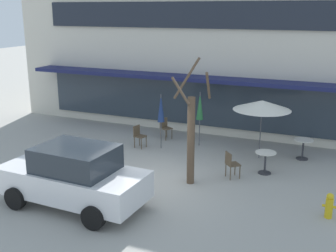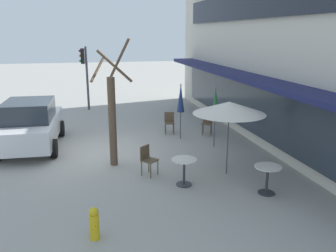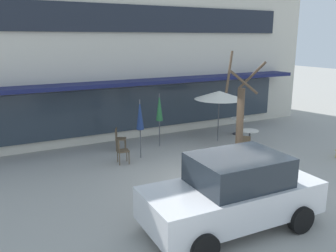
{
  "view_description": "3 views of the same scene",
  "coord_description": "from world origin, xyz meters",
  "px_view_note": "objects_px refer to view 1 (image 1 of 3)",
  "views": [
    {
      "loc": [
        5.73,
        -11.2,
        5.38
      ],
      "look_at": [
        -0.5,
        3.17,
        1.01
      ],
      "focal_mm": 45.0,
      "sensor_mm": 36.0,
      "label": 1
    },
    {
      "loc": [
        12.25,
        -0.15,
        4.1
      ],
      "look_at": [
        0.12,
        2.63,
        0.82
      ],
      "focal_mm": 38.0,
      "sensor_mm": 36.0,
      "label": 2
    },
    {
      "loc": [
        -5.99,
        -8.21,
        4.36
      ],
      "look_at": [
        -0.08,
        2.72,
        1.27
      ],
      "focal_mm": 38.0,
      "sensor_mm": 36.0,
      "label": 3
    }
  ],
  "objects_px": {
    "cafe_table_streetside": "(265,159)",
    "cafe_chair_1": "(231,163)",
    "cafe_chair_0": "(165,127)",
    "parked_sedan": "(74,176)",
    "patio_umbrella_green_folded": "(161,109)",
    "fire_hydrant": "(329,206)",
    "cafe_chair_2": "(139,135)",
    "cafe_table_near_wall": "(303,146)",
    "street_tree": "(191,134)",
    "patio_umbrella_corner_open": "(200,106)",
    "patio_umbrella_cream_folded": "(262,105)"
  },
  "relations": [
    {
      "from": "patio_umbrella_cream_folded",
      "to": "patio_umbrella_corner_open",
      "type": "relative_size",
      "value": 1.0
    },
    {
      "from": "parked_sedan",
      "to": "street_tree",
      "type": "height_order",
      "value": "street_tree"
    },
    {
      "from": "cafe_table_streetside",
      "to": "cafe_chair_0",
      "type": "distance_m",
      "value": 5.23
    },
    {
      "from": "street_tree",
      "to": "parked_sedan",
      "type": "bearing_deg",
      "value": -131.19
    },
    {
      "from": "cafe_chair_1",
      "to": "parked_sedan",
      "type": "height_order",
      "value": "parked_sedan"
    },
    {
      "from": "cafe_table_streetside",
      "to": "patio_umbrella_corner_open",
      "type": "xyz_separation_m",
      "value": [
        -3.05,
        1.99,
        1.11
      ]
    },
    {
      "from": "cafe_chair_1",
      "to": "parked_sedan",
      "type": "distance_m",
      "value": 5.11
    },
    {
      "from": "patio_umbrella_corner_open",
      "to": "cafe_chair_2",
      "type": "height_order",
      "value": "patio_umbrella_corner_open"
    },
    {
      "from": "cafe_table_near_wall",
      "to": "fire_hydrant",
      "type": "height_order",
      "value": "cafe_table_near_wall"
    },
    {
      "from": "cafe_table_near_wall",
      "to": "cafe_table_streetside",
      "type": "height_order",
      "value": "same"
    },
    {
      "from": "cafe_chair_2",
      "to": "street_tree",
      "type": "distance_m",
      "value": 4.22
    },
    {
      "from": "cafe_chair_2",
      "to": "patio_umbrella_corner_open",
      "type": "bearing_deg",
      "value": 29.15
    },
    {
      "from": "cafe_chair_2",
      "to": "parked_sedan",
      "type": "distance_m",
      "value": 5.41
    },
    {
      "from": "cafe_table_near_wall",
      "to": "cafe_table_streetside",
      "type": "distance_m",
      "value": 2.21
    },
    {
      "from": "cafe_table_near_wall",
      "to": "patio_umbrella_green_folded",
      "type": "bearing_deg",
      "value": -170.16
    },
    {
      "from": "cafe_table_near_wall",
      "to": "patio_umbrella_green_folded",
      "type": "relative_size",
      "value": 0.35
    },
    {
      "from": "cafe_table_near_wall",
      "to": "parked_sedan",
      "type": "relative_size",
      "value": 0.18
    },
    {
      "from": "patio_umbrella_cream_folded",
      "to": "cafe_chair_0",
      "type": "bearing_deg",
      "value": 168.7
    },
    {
      "from": "patio_umbrella_corner_open",
      "to": "parked_sedan",
      "type": "height_order",
      "value": "patio_umbrella_corner_open"
    },
    {
      "from": "street_tree",
      "to": "cafe_chair_0",
      "type": "bearing_deg",
      "value": 123.41
    },
    {
      "from": "cafe_chair_0",
      "to": "parked_sedan",
      "type": "relative_size",
      "value": 0.21
    },
    {
      "from": "cafe_chair_0",
      "to": "fire_hydrant",
      "type": "xyz_separation_m",
      "value": [
        6.88,
        -4.79,
        -0.17
      ]
    },
    {
      "from": "patio_umbrella_cream_folded",
      "to": "cafe_chair_0",
      "type": "relative_size",
      "value": 2.47
    },
    {
      "from": "cafe_chair_2",
      "to": "parked_sedan",
      "type": "xyz_separation_m",
      "value": [
        0.73,
        -5.35,
        0.35
      ]
    },
    {
      "from": "cafe_chair_1",
      "to": "fire_hydrant",
      "type": "xyz_separation_m",
      "value": [
        3.13,
        -1.64,
        -0.17
      ]
    },
    {
      "from": "cafe_table_streetside",
      "to": "parked_sedan",
      "type": "xyz_separation_m",
      "value": [
        -4.47,
        -4.55,
        0.36
      ]
    },
    {
      "from": "patio_umbrella_green_folded",
      "to": "parked_sedan",
      "type": "height_order",
      "value": "patio_umbrella_green_folded"
    },
    {
      "from": "cafe_table_streetside",
      "to": "cafe_chair_1",
      "type": "height_order",
      "value": "cafe_chair_1"
    },
    {
      "from": "patio_umbrella_cream_folded",
      "to": "cafe_chair_1",
      "type": "bearing_deg",
      "value": -101.29
    },
    {
      "from": "patio_umbrella_cream_folded",
      "to": "cafe_table_near_wall",
      "type": "bearing_deg",
      "value": 18.84
    },
    {
      "from": "cafe_chair_0",
      "to": "fire_hydrant",
      "type": "distance_m",
      "value": 8.38
    },
    {
      "from": "parked_sedan",
      "to": "fire_hydrant",
      "type": "distance_m",
      "value": 6.97
    },
    {
      "from": "fire_hydrant",
      "to": "patio_umbrella_corner_open",
      "type": "bearing_deg",
      "value": 139.35
    },
    {
      "from": "cafe_table_near_wall",
      "to": "cafe_table_streetside",
      "type": "relative_size",
      "value": 1.0
    },
    {
      "from": "patio_umbrella_green_folded",
      "to": "cafe_chair_0",
      "type": "bearing_deg",
      "value": 106.79
    },
    {
      "from": "cafe_table_near_wall",
      "to": "patio_umbrella_corner_open",
      "type": "height_order",
      "value": "patio_umbrella_corner_open"
    },
    {
      "from": "patio_umbrella_cream_folded",
      "to": "cafe_chair_1",
      "type": "distance_m",
      "value": 2.79
    },
    {
      "from": "cafe_table_streetside",
      "to": "patio_umbrella_corner_open",
      "type": "relative_size",
      "value": 0.35
    },
    {
      "from": "patio_umbrella_green_folded",
      "to": "cafe_chair_2",
      "type": "bearing_deg",
      "value": -164.08
    },
    {
      "from": "cafe_chair_0",
      "to": "parked_sedan",
      "type": "bearing_deg",
      "value": -88.03
    },
    {
      "from": "patio_umbrella_green_folded",
      "to": "cafe_chair_0",
      "type": "distance_m",
      "value": 1.71
    },
    {
      "from": "cafe_table_near_wall",
      "to": "street_tree",
      "type": "bearing_deg",
      "value": -129.14
    },
    {
      "from": "cafe_table_streetside",
      "to": "street_tree",
      "type": "height_order",
      "value": "street_tree"
    },
    {
      "from": "street_tree",
      "to": "fire_hydrant",
      "type": "height_order",
      "value": "street_tree"
    },
    {
      "from": "cafe_table_streetside",
      "to": "street_tree",
      "type": "xyz_separation_m",
      "value": [
        -2.03,
        -1.76,
        1.13
      ]
    },
    {
      "from": "cafe_table_streetside",
      "to": "cafe_chair_1",
      "type": "relative_size",
      "value": 0.85
    },
    {
      "from": "cafe_chair_2",
      "to": "street_tree",
      "type": "height_order",
      "value": "street_tree"
    },
    {
      "from": "cafe_table_near_wall",
      "to": "cafe_chair_1",
      "type": "distance_m",
      "value": 3.44
    },
    {
      "from": "patio_umbrella_corner_open",
      "to": "cafe_chair_2",
      "type": "relative_size",
      "value": 2.47
    },
    {
      "from": "patio_umbrella_corner_open",
      "to": "cafe_chair_0",
      "type": "relative_size",
      "value": 2.47
    }
  ]
}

